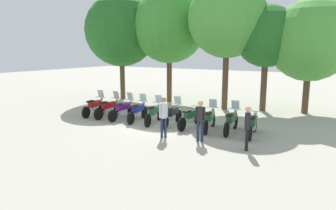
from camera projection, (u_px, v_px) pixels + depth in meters
The scene contains 19 objects.
ground_plane at pixel (163, 124), 15.10m from camera, with size 80.00×80.00×0.00m, color #ADA899.
motorcycle_0 at pixel (95, 106), 17.09m from camera, with size 0.63×2.18×1.37m.
motorcycle_1 at pixel (109, 108), 16.66m from camera, with size 0.62×2.19×1.37m.
motorcycle_2 at pixel (123, 110), 16.17m from camera, with size 0.62×2.19×1.37m.
motorcycle_3 at pixel (138, 111), 15.71m from camera, with size 0.67×2.17×1.37m.
motorcycle_4 at pixel (154, 113), 15.25m from camera, with size 0.69×2.17×1.37m.
motorcycle_5 at pixel (172, 115), 14.86m from camera, with size 0.62×2.19×1.37m.
motorcycle_6 at pixel (191, 117), 14.39m from camera, with size 0.62×2.19×0.99m.
motorcycle_7 at pixel (210, 119), 13.93m from camera, with size 0.68×2.17×1.37m.
motorcycle_8 at pixel (231, 121), 13.56m from camera, with size 0.62×2.19×1.37m.
motorcycle_9 at pixel (253, 124), 13.02m from camera, with size 0.62×2.18×0.99m.
person_0 at pixel (164, 114), 12.66m from camera, with size 0.31×0.38×1.73m.
person_1 at pixel (200, 118), 12.08m from camera, with size 0.41×0.28×1.69m.
person_2 at pixel (247, 125), 11.05m from camera, with size 0.28×0.40×1.66m.
tree_0 at pixel (121, 31), 22.07m from camera, with size 5.22×5.22×7.65m.
tree_1 at pixel (169, 27), 20.92m from camera, with size 5.06×5.06×7.77m.
tree_2 at pixel (227, 19), 18.00m from camera, with size 4.70×4.70×7.84m.
tree_3 at pixel (266, 37), 17.62m from camera, with size 3.61×3.61×6.24m.
tree_4 at pixel (310, 41), 17.01m from camera, with size 4.59×4.59×6.47m.
Camera 1 is at (7.85, -12.41, 3.66)m, focal length 32.45 mm.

